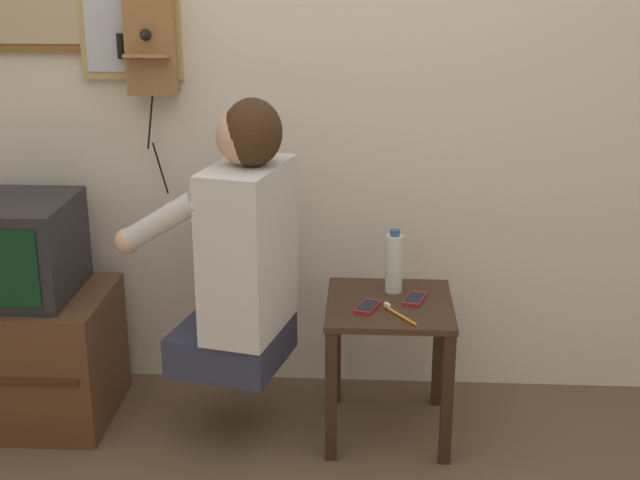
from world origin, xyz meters
name	(u,v)px	position (x,y,z in m)	size (l,w,h in m)	color
wall_back	(301,66)	(0.00, 1.24, 1.27)	(6.80, 0.05, 2.55)	beige
side_table	(389,332)	(0.34, 0.83, 0.39)	(0.44, 0.47, 0.51)	#382316
person	(241,248)	(-0.17, 0.77, 0.72)	(0.59, 0.52, 0.95)	#2D3347
tv_stand	(15,355)	(-1.05, 0.87, 0.24)	(0.72, 0.50, 0.49)	#51331E
television	(6,248)	(-1.05, 0.88, 0.66)	(0.48, 0.44, 0.35)	#232326
wall_phone_antique	(151,39)	(-0.54, 1.16, 1.38)	(0.22, 0.18, 0.81)	olive
cell_phone_held	(368,306)	(0.26, 0.77, 0.51)	(0.10, 0.14, 0.01)	maroon
cell_phone_spare	(415,299)	(0.43, 0.85, 0.51)	(0.09, 0.14, 0.01)	maroon
water_bottle	(394,263)	(0.35, 0.94, 0.62)	(0.06, 0.06, 0.23)	silver
toothbrush	(398,314)	(0.36, 0.71, 0.51)	(0.11, 0.16, 0.02)	orange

